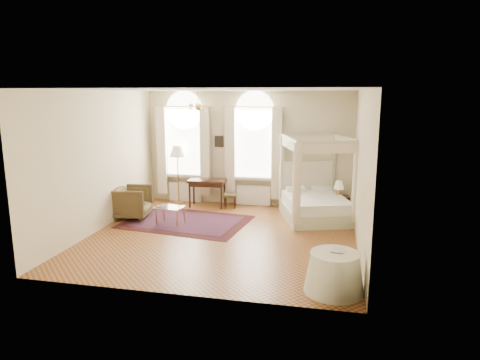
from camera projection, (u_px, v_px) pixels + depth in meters
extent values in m
plane|color=#A3632F|center=(222.00, 236.00, 9.85)|extent=(6.00, 6.00, 0.00)
plane|color=beige|center=(248.00, 149.00, 12.40)|extent=(6.00, 0.00, 6.00)
plane|color=beige|center=(173.00, 196.00, 6.65)|extent=(6.00, 0.00, 6.00)
plane|color=beige|center=(99.00, 161.00, 10.14)|extent=(0.00, 6.00, 6.00)
plane|color=beige|center=(361.00, 170.00, 8.91)|extent=(0.00, 6.00, 6.00)
plane|color=white|center=(221.00, 90.00, 9.20)|extent=(6.00, 6.00, 0.00)
cube|color=white|center=(185.00, 142.00, 12.73)|extent=(1.10, 0.04, 1.90)
cylinder|color=white|center=(184.00, 110.00, 12.55)|extent=(1.10, 0.04, 1.10)
cube|color=white|center=(185.00, 175.00, 12.84)|extent=(1.32, 0.24, 0.08)
cube|color=beige|center=(162.00, 151.00, 12.76)|extent=(0.28, 0.14, 2.60)
cube|color=beige|center=(205.00, 152.00, 12.48)|extent=(0.28, 0.14, 2.60)
cube|color=white|center=(186.00, 192.00, 12.96)|extent=(1.00, 0.12, 0.58)
cube|color=white|center=(254.00, 144.00, 12.30)|extent=(1.10, 0.04, 1.90)
cylinder|color=white|center=(255.00, 110.00, 12.11)|extent=(1.10, 0.04, 1.10)
cube|color=white|center=(254.00, 178.00, 12.41)|extent=(1.32, 0.24, 0.08)
cube|color=beige|center=(230.00, 153.00, 12.33)|extent=(0.28, 0.14, 2.60)
cube|color=beige|center=(277.00, 154.00, 12.05)|extent=(0.28, 0.14, 2.60)
cube|color=white|center=(254.00, 195.00, 12.53)|extent=(1.00, 0.12, 0.58)
cylinder|color=#C28A40|center=(198.00, 98.00, 10.57)|extent=(0.02, 0.02, 0.40)
sphere|color=#C28A40|center=(198.00, 107.00, 10.62)|extent=(0.16, 0.16, 0.16)
sphere|color=beige|center=(207.00, 105.00, 10.56)|extent=(0.07, 0.07, 0.07)
sphere|color=beige|center=(205.00, 104.00, 10.76)|extent=(0.07, 0.07, 0.07)
sphere|color=beige|center=(196.00, 104.00, 10.81)|extent=(0.07, 0.07, 0.07)
sphere|color=beige|center=(190.00, 105.00, 10.65)|extent=(0.07, 0.07, 0.07)
sphere|color=beige|center=(192.00, 105.00, 10.44)|extent=(0.07, 0.07, 0.07)
sphere|color=beige|center=(200.00, 105.00, 10.40)|extent=(0.07, 0.07, 0.07)
cube|color=black|center=(219.00, 141.00, 12.51)|extent=(0.26, 0.03, 0.32)
cube|color=black|center=(298.00, 140.00, 12.01)|extent=(0.22, 0.03, 0.26)
cube|color=beige|center=(315.00, 213.00, 11.16)|extent=(2.07, 2.31, 0.33)
cube|color=white|center=(316.00, 202.00, 11.11)|extent=(1.96, 2.19, 0.26)
cube|color=beige|center=(307.00, 181.00, 11.94)|extent=(1.51, 0.54, 1.10)
cube|color=beige|center=(282.00, 173.00, 11.81)|extent=(0.10, 0.10, 2.11)
cube|color=beige|center=(333.00, 172.00, 11.94)|extent=(0.10, 0.10, 2.11)
cube|color=beige|center=(297.00, 187.00, 10.03)|extent=(0.10, 0.10, 2.11)
cube|color=beige|center=(356.00, 186.00, 10.17)|extent=(0.10, 0.10, 2.11)
cube|color=beige|center=(309.00, 135.00, 11.67)|extent=(1.51, 0.54, 0.07)
cube|color=beige|center=(329.00, 142.00, 9.89)|extent=(1.51, 0.54, 0.07)
cube|color=beige|center=(290.00, 139.00, 10.71)|extent=(0.66, 1.86, 0.07)
cube|color=beige|center=(346.00, 138.00, 10.85)|extent=(0.66, 1.86, 0.07)
cube|color=beige|center=(309.00, 140.00, 11.69)|extent=(1.55, 0.53, 0.26)
cube|color=beige|center=(328.00, 148.00, 9.92)|extent=(1.55, 0.53, 0.26)
cube|color=beige|center=(290.00, 144.00, 10.74)|extent=(0.64, 1.90, 0.26)
cube|color=beige|center=(345.00, 143.00, 10.87)|extent=(0.64, 1.90, 0.26)
cylinder|color=beige|center=(297.00, 184.00, 10.02)|extent=(0.20, 0.20, 1.93)
cylinder|color=beige|center=(357.00, 182.00, 10.15)|extent=(0.20, 0.20, 1.93)
cube|color=#32190D|center=(341.00, 206.00, 11.36)|extent=(0.44, 0.40, 0.56)
cylinder|color=#C28A40|center=(339.00, 192.00, 11.37)|extent=(0.11, 0.11, 0.19)
cone|color=beige|center=(339.00, 185.00, 11.33)|extent=(0.27, 0.27, 0.21)
cube|color=#32190D|center=(207.00, 181.00, 12.28)|extent=(1.08, 0.59, 0.06)
cube|color=#32190D|center=(207.00, 184.00, 12.29)|extent=(0.97, 0.48, 0.11)
cylinder|color=#32190D|center=(194.00, 192.00, 12.64)|extent=(0.05, 0.05, 0.74)
cylinder|color=#32190D|center=(225.00, 193.00, 12.48)|extent=(0.05, 0.05, 0.74)
cylinder|color=#32190D|center=(190.00, 195.00, 12.23)|extent=(0.05, 0.05, 0.74)
cylinder|color=#32190D|center=(221.00, 196.00, 12.07)|extent=(0.05, 0.05, 0.74)
imported|color=black|center=(210.00, 180.00, 12.14)|extent=(0.36, 0.29, 0.02)
cube|color=#4D4121|center=(230.00, 195.00, 12.20)|extent=(0.40, 0.40, 0.07)
cylinder|color=#32190D|center=(225.00, 203.00, 12.11)|extent=(0.04, 0.04, 0.34)
cylinder|color=#32190D|center=(235.00, 203.00, 12.10)|extent=(0.04, 0.04, 0.34)
cylinder|color=#32190D|center=(226.00, 201.00, 12.37)|extent=(0.04, 0.04, 0.34)
cylinder|color=#32190D|center=(235.00, 201.00, 12.36)|extent=(0.04, 0.04, 0.34)
imported|color=#4D3D21|center=(132.00, 202.00, 11.23)|extent=(1.05, 1.03, 0.85)
cube|color=white|center=(170.00, 207.00, 10.63)|extent=(0.73, 0.57, 0.02)
cylinder|color=#C28A40|center=(156.00, 217.00, 10.60)|extent=(0.03, 0.03, 0.45)
cylinder|color=#C28A40|center=(177.00, 219.00, 10.40)|extent=(0.03, 0.03, 0.45)
cylinder|color=#C28A40|center=(164.00, 213.00, 10.95)|extent=(0.03, 0.03, 0.45)
cylinder|color=#C28A40|center=(184.00, 215.00, 10.75)|extent=(0.03, 0.03, 0.45)
cylinder|color=#C28A40|center=(179.00, 202.00, 12.82)|extent=(0.30, 0.30, 0.03)
cylinder|color=#C28A40|center=(178.00, 178.00, 12.67)|extent=(0.04, 0.04, 1.52)
cone|color=beige|center=(177.00, 151.00, 12.51)|extent=(0.45, 0.45, 0.32)
cube|color=#390D0F|center=(186.00, 222.00, 10.92)|extent=(3.29, 2.55, 0.01)
cube|color=black|center=(186.00, 222.00, 10.92)|extent=(2.76, 2.02, 0.01)
cone|color=silver|center=(334.00, 273.00, 7.02)|extent=(0.99, 0.99, 0.64)
cylinder|color=silver|center=(335.00, 254.00, 6.96)|extent=(0.81, 0.81, 0.04)
imported|color=black|center=(331.00, 249.00, 7.08)|extent=(0.25, 0.31, 0.03)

